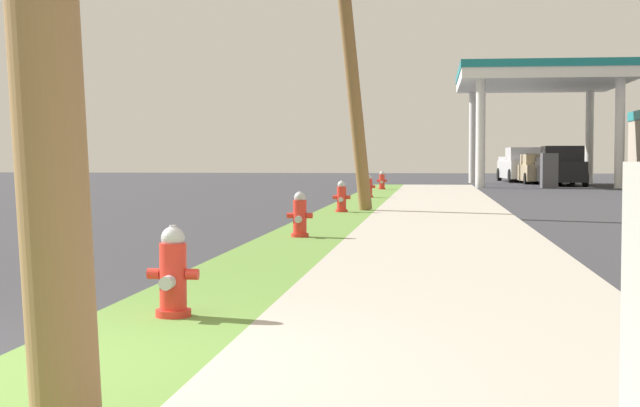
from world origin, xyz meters
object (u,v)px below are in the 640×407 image
(fire_hydrant_fifth, at_px, (382,181))
(car_tan_by_near_pump, at_px, (537,170))
(fire_hydrant_second, at_px, (300,217))
(fire_hydrant_fourth, at_px, (369,187))
(fire_hydrant_third, at_px, (342,198))
(fire_hydrant_nearest, at_px, (173,277))
(truck_silver_on_apron, at_px, (522,166))
(truck_black_at_forecourt, at_px, (560,167))

(fire_hydrant_fifth, distance_m, car_tan_by_near_pump, 15.78)
(fire_hydrant_second, relative_size, fire_hydrant_fourth, 1.00)
(fire_hydrant_fourth, bearing_deg, fire_hydrant_fifth, 90.02)
(fire_hydrant_second, height_order, car_tan_by_near_pump, car_tan_by_near_pump)
(fire_hydrant_third, bearing_deg, fire_hydrant_second, -89.94)
(fire_hydrant_nearest, xyz_separation_m, fire_hydrant_third, (-0.07, 14.97, 0.00))
(truck_silver_on_apron, bearing_deg, fire_hydrant_fourth, -105.65)
(fire_hydrant_second, distance_m, car_tan_by_near_pump, 37.95)
(fire_hydrant_fourth, xyz_separation_m, truck_black_at_forecourt, (8.34, 18.17, 0.47))
(car_tan_by_near_pump, bearing_deg, fire_hydrant_fifth, -118.92)
(car_tan_by_near_pump, bearing_deg, fire_hydrant_nearest, -99.65)
(fire_hydrant_fifth, bearing_deg, truck_black_at_forecourt, 50.84)
(fire_hydrant_third, distance_m, truck_silver_on_apron, 34.43)
(fire_hydrant_nearest, distance_m, fire_hydrant_third, 14.97)
(fire_hydrant_third, relative_size, fire_hydrant_fourth, 1.00)
(fire_hydrant_second, bearing_deg, fire_hydrant_third, 90.06)
(fire_hydrant_third, xyz_separation_m, truck_black_at_forecourt, (8.43, 26.42, 0.47))
(fire_hydrant_nearest, distance_m, car_tan_by_near_pump, 45.62)
(fire_hydrant_second, relative_size, fire_hydrant_fifth, 1.00)
(fire_hydrant_nearest, xyz_separation_m, fire_hydrant_second, (-0.06, 7.81, 0.00))
(fire_hydrant_fifth, xyz_separation_m, truck_black_at_forecourt, (8.34, 10.24, 0.47))
(car_tan_by_near_pump, bearing_deg, fire_hydrant_fourth, -109.33)
(fire_hydrant_fourth, xyz_separation_m, truck_silver_on_apron, (7.12, 25.40, 0.47))
(car_tan_by_near_pump, distance_m, truck_black_at_forecourt, 3.65)
(fire_hydrant_nearest, height_order, car_tan_by_near_pump, car_tan_by_near_pump)
(fire_hydrant_second, xyz_separation_m, truck_silver_on_apron, (7.20, 40.82, 0.47))
(fire_hydrant_second, xyz_separation_m, fire_hydrant_third, (-0.01, 7.16, 0.00))
(truck_black_at_forecourt, distance_m, truck_silver_on_apron, 7.34)
(fire_hydrant_nearest, bearing_deg, fire_hydrant_second, 90.43)
(fire_hydrant_third, distance_m, fire_hydrant_fifth, 16.18)
(fire_hydrant_fifth, bearing_deg, fire_hydrant_third, -90.30)
(truck_silver_on_apron, bearing_deg, fire_hydrant_nearest, -98.35)
(fire_hydrant_nearest, xyz_separation_m, fire_hydrant_fourth, (0.02, 23.23, 0.00))
(fire_hydrant_nearest, relative_size, fire_hydrant_third, 1.00)
(fire_hydrant_second, distance_m, fire_hydrant_fifth, 23.34)
(fire_hydrant_fourth, bearing_deg, car_tan_by_near_pump, 70.67)
(fire_hydrant_second, relative_size, fire_hydrant_third, 1.00)
(fire_hydrant_second, xyz_separation_m, fire_hydrant_fifth, (0.08, 23.34, 0.00))
(fire_hydrant_fourth, relative_size, truck_silver_on_apron, 0.13)
(fire_hydrant_fourth, relative_size, truck_black_at_forecourt, 0.14)
(fire_hydrant_fifth, height_order, car_tan_by_near_pump, car_tan_by_near_pump)
(truck_black_at_forecourt, bearing_deg, fire_hydrant_second, -104.07)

